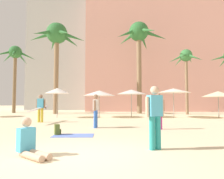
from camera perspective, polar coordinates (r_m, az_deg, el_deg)
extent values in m
plane|color=beige|center=(5.23, -9.72, -18.14)|extent=(120.00, 120.00, 0.00)
cube|color=#DB9989|center=(33.17, 15.86, 9.94)|extent=(24.57, 9.80, 17.80)
cube|color=#A8A8A3|center=(39.43, -9.81, 14.55)|extent=(13.71, 11.78, 26.87)
cylinder|color=#896B4C|center=(22.94, -15.44, 4.48)|extent=(0.50, 0.50, 8.84)
sphere|color=#2D6B33|center=(23.94, -15.27, 15.02)|extent=(2.28, 2.28, 2.28)
cone|color=#2D6B33|center=(23.68, -10.81, 14.24)|extent=(2.66, 0.99, 1.21)
cone|color=#2D6B33|center=(24.75, -11.73, 13.25)|extent=(2.03, 2.31, 1.38)
cone|color=#2D6B33|center=(25.33, -16.15, 12.49)|extent=(1.69, 2.39, 1.72)
cone|color=#2D6B33|center=(24.44, -19.40, 13.78)|extent=(2.61, 0.54, 1.23)
cone|color=#2D6B33|center=(22.72, -18.75, 14.90)|extent=(1.75, 2.48, 1.37)
cone|color=#2D6B33|center=(22.23, -13.58, 15.37)|extent=(2.02, 2.34, 1.27)
cylinder|color=#896B4C|center=(22.33, 20.25, 1.29)|extent=(0.30, 0.30, 6.14)
sphere|color=#387A3D|center=(22.77, 20.10, 9.00)|extent=(1.27, 1.27, 1.27)
cone|color=#387A3D|center=(23.26, 22.52, 8.26)|extent=(1.65, 0.57, 0.70)
cone|color=#387A3D|center=(23.74, 20.99, 7.92)|extent=(1.20, 1.47, 0.75)
cone|color=#387A3D|center=(23.43, 18.41, 7.61)|extent=(0.92, 1.51, 1.05)
cone|color=#387A3D|center=(22.34, 17.61, 8.23)|extent=(1.58, 0.39, 0.98)
cone|color=#387A3D|center=(21.69, 19.44, 8.97)|extent=(1.07, 1.54, 0.74)
cone|color=#387A3D|center=(21.94, 21.91, 8.56)|extent=(0.88, 1.55, 0.97)
cone|color=#2D6B33|center=(26.10, 28.86, 6.79)|extent=(0.61, 1.70, 1.18)
cone|color=#2D6B33|center=(24.87, 27.75, 7.79)|extent=(1.82, 0.51, 0.75)
cylinder|color=brown|center=(26.50, -25.73, 1.87)|extent=(0.38, 0.38, 7.21)
sphere|color=#2D6B33|center=(27.05, -25.54, 9.49)|extent=(1.49, 1.49, 1.49)
cone|color=#2D6B33|center=(26.51, -22.76, 8.69)|extent=(2.15, 0.60, 1.20)
cone|color=#2D6B33|center=(27.98, -23.90, 7.93)|extent=(0.66, 2.10, 1.34)
cone|color=#2D6B33|center=(28.00, -27.22, 8.01)|extent=(2.02, 1.17, 1.33)
cone|color=#2D6B33|center=(26.71, -28.50, 8.87)|extent=(1.84, 1.65, 1.09)
cone|color=#2D6B33|center=(25.67, -26.07, 8.96)|extent=(0.96, 2.06, 1.36)
cylinder|color=#896B4C|center=(23.12, 7.64, 4.90)|extent=(0.54, 0.54, 9.30)
sphere|color=#2D6B33|center=(24.22, 7.55, 15.86)|extent=(2.21, 2.21, 2.21)
cone|color=#2D6B33|center=(24.42, 12.05, 14.66)|extent=(2.82, 0.66, 1.33)
cone|color=#2D6B33|center=(25.59, 8.93, 13.17)|extent=(1.55, 2.61, 1.82)
cone|color=#2D6B33|center=(25.33, 4.30, 14.01)|extent=(2.26, 2.38, 1.27)
cone|color=#2D6B33|center=(22.92, 4.10, 15.37)|extent=(2.45, 2.03, 1.65)
cone|color=#2D6B33|center=(22.58, 10.05, 16.11)|extent=(1.63, 2.72, 1.37)
cylinder|color=gray|center=(17.64, 16.97, -3.63)|extent=(0.06, 0.06, 2.42)
cone|color=white|center=(17.66, 16.91, -0.28)|extent=(2.80, 2.80, 0.36)
cylinder|color=gray|center=(17.24, -3.64, -4.04)|extent=(0.06, 0.06, 2.27)
cone|color=white|center=(17.25, -3.62, -1.01)|extent=(2.74, 2.74, 0.45)
cylinder|color=gray|center=(17.49, -15.16, -3.60)|extent=(0.06, 0.06, 2.46)
cone|color=white|center=(17.51, -15.11, -0.33)|extent=(2.05, 2.05, 0.46)
cylinder|color=gray|center=(19.24, 27.79, -3.69)|extent=(0.06, 0.06, 2.20)
cone|color=beige|center=(19.24, 27.72, -1.12)|extent=(2.72, 2.72, 0.47)
cylinder|color=gray|center=(17.42, 5.50, -3.88)|extent=(0.06, 0.06, 2.36)
cone|color=white|center=(17.44, 5.48, -0.67)|extent=(2.58, 2.58, 0.40)
cube|color=#6684E0|center=(8.23, -10.83, -12.60)|extent=(1.63, 0.97, 0.01)
cube|color=#536126|center=(8.55, -15.23, -10.83)|extent=(0.29, 0.35, 0.42)
cube|color=#424E1E|center=(8.58, -14.43, -11.38)|extent=(0.14, 0.22, 0.18)
cylinder|color=gold|center=(13.85, -19.10, -6.80)|extent=(0.16, 0.16, 0.93)
cylinder|color=gold|center=(13.92, -19.87, -6.76)|extent=(0.16, 0.16, 0.93)
cube|color=#4CB2DB|center=(13.86, -19.43, -3.64)|extent=(0.40, 0.22, 0.59)
sphere|color=#936B51|center=(13.86, -19.39, -1.84)|extent=(0.24, 0.24, 0.24)
cylinder|color=#936B51|center=(13.77, -18.47, -3.81)|extent=(0.10, 0.10, 0.56)
cylinder|color=#936B51|center=(13.95, -20.38, -3.77)|extent=(0.10, 0.10, 0.56)
ellipsoid|color=beige|center=(13.59, -19.93, -5.01)|extent=(0.34, 3.06, 0.33)
ellipsoid|color=#4920A1|center=(13.59, -19.93, -5.01)|extent=(0.36, 3.07, 0.30)
cube|color=black|center=(14.74, -18.11, -4.94)|extent=(0.02, 0.12, 0.19)
cylinder|color=blue|center=(10.54, -4.52, -8.21)|extent=(0.17, 0.17, 0.89)
cylinder|color=blue|center=(10.34, -4.75, -8.30)|extent=(0.17, 0.17, 0.89)
cube|color=white|center=(10.40, -4.61, -4.29)|extent=(0.25, 0.42, 0.55)
sphere|color=#936B51|center=(10.41, -4.60, -2.01)|extent=(0.26, 0.26, 0.24)
cylinder|color=#936B51|center=(10.65, -4.33, -4.47)|extent=(0.11, 0.11, 0.52)
cylinder|color=#936B51|center=(10.16, -4.91, -4.52)|extent=(0.11, 0.11, 0.52)
cylinder|color=teal|center=(5.96, 12.82, -11.74)|extent=(0.22, 0.22, 0.92)
cylinder|color=teal|center=(5.84, 11.22, -11.93)|extent=(0.22, 0.22, 0.92)
cube|color=#4CB2DB|center=(5.83, 11.93, -4.46)|extent=(0.46, 0.38, 0.59)
sphere|color=#D1A889|center=(5.84, 11.88, -0.17)|extent=(0.32, 0.32, 0.24)
cylinder|color=#D1A889|center=(5.99, 13.87, -4.74)|extent=(0.13, 0.13, 0.56)
cylinder|color=#D1A889|center=(5.69, 9.91, -4.86)|extent=(0.13, 0.13, 0.56)
cylinder|color=#D1A889|center=(5.34, -19.84, -16.79)|extent=(0.78, 0.61, 0.16)
cylinder|color=#D1A889|center=(5.24, -21.77, -17.02)|extent=(0.78, 0.61, 0.16)
cube|color=#4CB2DB|center=(5.58, -23.03, -12.75)|extent=(0.41, 0.45, 0.56)
sphere|color=#D1A889|center=(5.52, -22.93, -8.43)|extent=(0.33, 0.33, 0.24)
cylinder|color=#B7337F|center=(10.07, 12.37, -8.36)|extent=(0.16, 0.16, 0.89)
cylinder|color=#B7337F|center=(10.11, 13.50, -8.33)|extent=(0.16, 0.16, 0.89)
cube|color=#333842|center=(10.05, 12.88, -4.21)|extent=(0.40, 0.23, 0.56)
sphere|color=#936B51|center=(10.05, 12.85, -1.80)|extent=(0.24, 0.24, 0.24)
cylinder|color=#936B51|center=(10.01, 11.47, -4.43)|extent=(0.10, 0.10, 0.54)
cylinder|color=#936B51|center=(10.10, 14.28, -4.39)|extent=(0.10, 0.10, 0.54)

